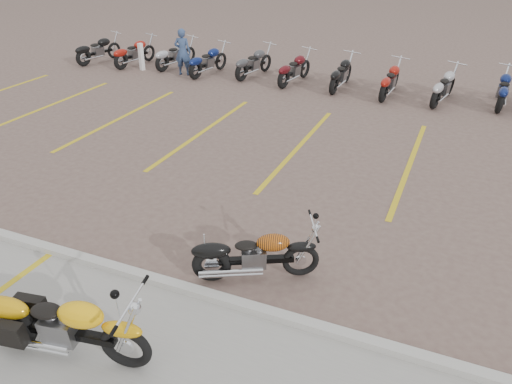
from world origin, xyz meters
TOP-DOWN VIEW (x-y plane):
  - ground at (0.00, 0.00)m, footprint 100.00×100.00m
  - curb at (0.00, -2.00)m, footprint 60.00×0.18m
  - parking_stripes at (0.00, 4.00)m, footprint 38.00×5.50m
  - yellow_cruiser at (-0.48, -3.67)m, footprint 2.29×0.54m
  - flame_cruiser at (1.06, -1.29)m, footprint 1.80×1.02m
  - person_a at (-6.17, 8.84)m, footprint 0.68×0.53m
  - bollard at (-8.00, 8.82)m, footprint 0.18×0.18m
  - bg_bike_row at (-2.05, 9.42)m, footprint 17.34×2.05m

SIDE VIEW (x-z plane):
  - ground at x=0.00m, z-range 0.00..0.00m
  - parking_stripes at x=0.00m, z-range 0.00..0.01m
  - curb at x=0.00m, z-range 0.00..0.12m
  - flame_cruiser at x=1.06m, z-range 0.00..0.81m
  - yellow_cruiser at x=-0.48m, z-range 0.00..0.94m
  - bollard at x=-8.00m, z-range 0.00..1.00m
  - bg_bike_row at x=-2.05m, z-range 0.00..1.10m
  - person_a at x=-6.17m, z-range 0.00..1.67m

